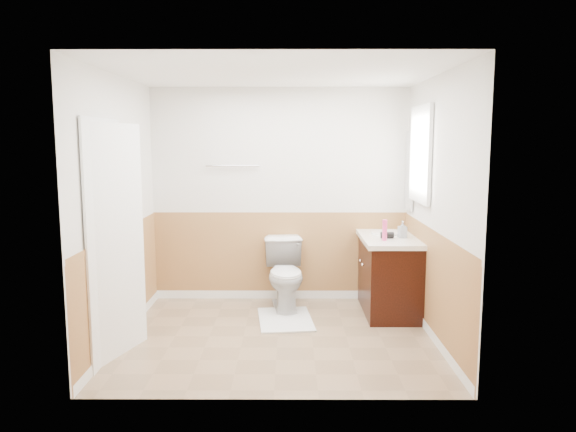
{
  "coord_description": "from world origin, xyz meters",
  "views": [
    {
      "loc": [
        0.12,
        -5.08,
        1.89
      ],
      "look_at": [
        0.1,
        0.25,
        1.15
      ],
      "focal_mm": 33.9,
      "sensor_mm": 36.0,
      "label": 1
    }
  ],
  "objects_px": {
    "bath_mat": "(285,319)",
    "vanity_cabinet": "(388,276)",
    "toilet": "(286,275)",
    "lotion_bottle": "(385,230)",
    "soap_dispenser": "(402,229)"
  },
  "relations": [
    {
      "from": "bath_mat",
      "to": "soap_dispenser",
      "type": "bearing_deg",
      "value": 10.34
    },
    {
      "from": "vanity_cabinet",
      "to": "soap_dispenser",
      "type": "xyz_separation_m",
      "value": [
        0.12,
        -0.1,
        0.54
      ]
    },
    {
      "from": "bath_mat",
      "to": "soap_dispenser",
      "type": "height_order",
      "value": "soap_dispenser"
    },
    {
      "from": "lotion_bottle",
      "to": "soap_dispenser",
      "type": "relative_size",
      "value": 1.2
    },
    {
      "from": "vanity_cabinet",
      "to": "toilet",
      "type": "bearing_deg",
      "value": 175.78
    },
    {
      "from": "vanity_cabinet",
      "to": "soap_dispenser",
      "type": "bearing_deg",
      "value": -41.13
    },
    {
      "from": "soap_dispenser",
      "to": "lotion_bottle",
      "type": "bearing_deg",
      "value": -143.07
    },
    {
      "from": "toilet",
      "to": "bath_mat",
      "type": "distance_m",
      "value": 0.57
    },
    {
      "from": "vanity_cabinet",
      "to": "lotion_bottle",
      "type": "relative_size",
      "value": 5.0
    },
    {
      "from": "toilet",
      "to": "vanity_cabinet",
      "type": "bearing_deg",
      "value": -10.08
    },
    {
      "from": "toilet",
      "to": "vanity_cabinet",
      "type": "distance_m",
      "value": 1.15
    },
    {
      "from": "vanity_cabinet",
      "to": "lotion_bottle",
      "type": "bearing_deg",
      "value": -110.31
    },
    {
      "from": "toilet",
      "to": "bath_mat",
      "type": "relative_size",
      "value": 0.98
    },
    {
      "from": "bath_mat",
      "to": "vanity_cabinet",
      "type": "height_order",
      "value": "vanity_cabinet"
    },
    {
      "from": "toilet",
      "to": "lotion_bottle",
      "type": "bearing_deg",
      "value": -24.64
    }
  ]
}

